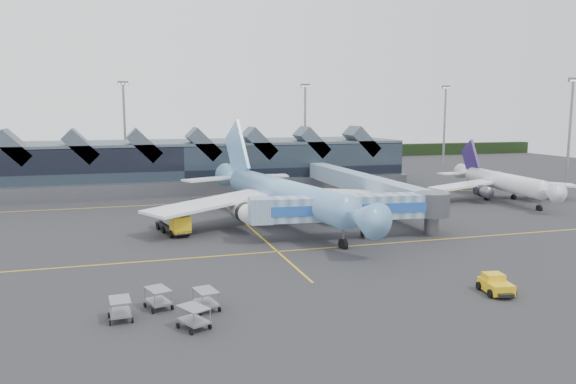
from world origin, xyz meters
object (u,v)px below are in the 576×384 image
object	(u,v)px
main_airliner	(280,193)
pushback_tug	(496,285)
jet_bridge	(363,208)
fuel_truck	(172,220)
regional_jet	(501,181)

from	to	relation	value
main_airliner	pushback_tug	bearing A→B (deg)	-84.62
pushback_tug	jet_bridge	bearing A→B (deg)	105.18
main_airliner	fuel_truck	distance (m)	15.53
fuel_truck	pushback_tug	world-z (taller)	fuel_truck
regional_jet	fuel_truck	xyz separation A→B (m)	(-58.12, -10.56, -1.63)
main_airliner	regional_jet	world-z (taller)	main_airliner
main_airliner	jet_bridge	distance (m)	14.01
main_airliner	jet_bridge	size ratio (longest dim) A/B	1.77
jet_bridge	regional_jet	bearing A→B (deg)	35.28
jet_bridge	pushback_tug	distance (m)	23.28
main_airliner	regional_jet	bearing A→B (deg)	1.68
jet_bridge	main_airliner	bearing A→B (deg)	126.52
fuel_truck	main_airliner	bearing A→B (deg)	-5.12
jet_bridge	fuel_truck	xyz separation A→B (m)	(-22.42, 9.96, -2.06)
fuel_truck	pushback_tug	distance (m)	41.08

